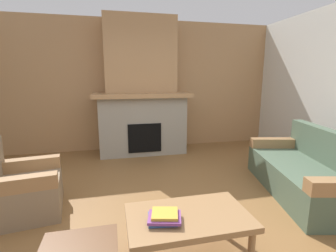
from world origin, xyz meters
TOP-DOWN VIEW (x-y plane):
  - ground at (0.00, 0.00)m, footprint 9.00×9.00m
  - wall_back_wood_panel at (0.00, 3.00)m, footprint 6.00×0.12m
  - fireplace at (0.00, 2.62)m, footprint 1.90×0.82m
  - couch at (1.89, 0.24)m, footprint 1.22×1.94m
  - armchair at (-1.65, 0.54)m, footprint 0.86×0.86m
  - coffee_table at (-0.02, -0.59)m, footprint 1.00×0.60m
  - book_stack_near_edge at (-0.23, -0.64)m, footprint 0.29×0.26m

SIDE VIEW (x-z plane):
  - ground at x=0.00m, z-range 0.00..0.00m
  - couch at x=1.89m, z-range -0.14..0.71m
  - armchair at x=-1.65m, z-range -0.13..0.72m
  - coffee_table at x=-0.02m, z-range 0.16..0.59m
  - book_stack_near_edge at x=-0.23m, z-range 0.43..0.50m
  - fireplace at x=0.00m, z-range -0.19..2.51m
  - wall_back_wood_panel at x=0.00m, z-range 0.00..2.70m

